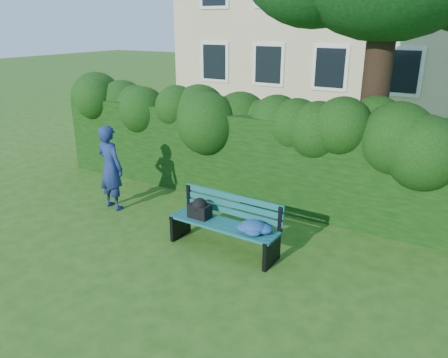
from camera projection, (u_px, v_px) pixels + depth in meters
The scene contains 4 objects.
ground at pixel (206, 242), 7.42m from camera, with size 80.00×80.00×0.00m, color #285215.
hedge at pixel (264, 158), 8.89m from camera, with size 10.00×1.00×1.80m.
park_bench at pixel (229, 222), 6.99m from camera, with size 1.87×0.62×0.89m.
man_reading at pixel (111, 168), 8.51m from camera, with size 0.61×0.40×1.68m, color navy.
Camera 1 is at (3.64, -5.54, 3.52)m, focal length 35.00 mm.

